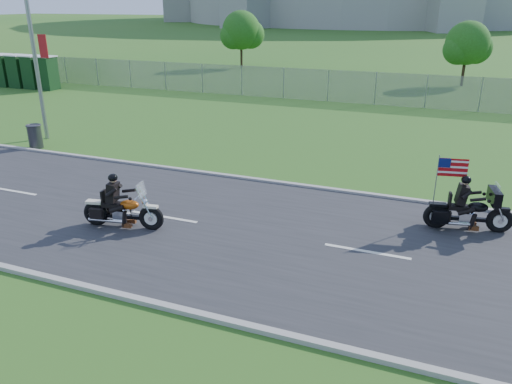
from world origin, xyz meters
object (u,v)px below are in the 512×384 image
at_px(porta_toilet_c, 18,72).
at_px(motorcycle_follow, 468,212).
at_px(streetlight, 32,11).
at_px(trash_can, 35,137).
at_px(porta_toilet_b, 33,73).
at_px(motorcycle_lead, 122,211).
at_px(porta_toilet_a, 48,74).
at_px(porta_toilet_d, 4,71).

relative_size(porta_toilet_c, motorcycle_follow, 0.96).
height_order(streetlight, trash_can, streetlight).
bearing_deg(porta_toilet_b, motorcycle_follow, -26.17).
distance_m(streetlight, trash_can, 5.45).
bearing_deg(streetlight, porta_toilet_b, 136.65).
distance_m(motorcycle_lead, trash_can, 10.17).
xyz_separation_m(streetlight, porta_toilet_a, (-10.02, 10.78, -4.49)).
bearing_deg(porta_toilet_c, trash_can, -42.57).
bearing_deg(porta_toilet_a, motorcycle_follow, -27.28).
distance_m(porta_toilet_a, motorcycle_follow, 31.90).
bearing_deg(motorcycle_lead, porta_toilet_c, 130.12).
distance_m(streetlight, motorcycle_lead, 12.81).
bearing_deg(porta_toilet_c, porta_toilet_a, 0.00).
height_order(porta_toilet_c, motorcycle_lead, porta_toilet_c).
bearing_deg(porta_toilet_b, streetlight, -43.35).
distance_m(streetlight, porta_toilet_d, 18.40).
height_order(streetlight, porta_toilet_a, streetlight).
bearing_deg(streetlight, porta_toilet_c, 139.94).
distance_m(porta_toilet_d, motorcycle_follow, 35.69).
relative_size(porta_toilet_b, porta_toilet_c, 1.00).
xyz_separation_m(motorcycle_lead, trash_can, (-8.52, 5.56, -0.01)).
bearing_deg(motorcycle_lead, streetlight, 131.33).
bearing_deg(streetlight, trash_can, -66.38).
bearing_deg(motorcycle_follow, motorcycle_lead, -170.57).
xyz_separation_m(porta_toilet_c, motorcycle_lead, (22.07, -18.01, -0.64)).
xyz_separation_m(porta_toilet_b, motorcycle_lead, (20.67, -18.01, -0.64)).
height_order(streetlight, porta_toilet_c, streetlight).
xyz_separation_m(streetlight, motorcycle_follow, (18.33, -3.84, -5.09)).
bearing_deg(porta_toilet_d, motorcycle_lead, -37.50).
relative_size(porta_toilet_b, motorcycle_follow, 0.96).
relative_size(porta_toilet_a, motorcycle_lead, 0.96).
bearing_deg(porta_toilet_d, porta_toilet_c, 0.00).
relative_size(streetlight, porta_toilet_a, 4.35).
distance_m(porta_toilet_c, motorcycle_follow, 34.41).
relative_size(motorcycle_lead, trash_can, 2.38).
relative_size(motorcycle_lead, motorcycle_follow, 1.00).
relative_size(porta_toilet_c, motorcycle_lead, 0.96).
bearing_deg(porta_toilet_d, porta_toilet_b, 0.00).
distance_m(porta_toilet_a, porta_toilet_c, 2.80).
relative_size(streetlight, porta_toilet_d, 4.35).
relative_size(porta_toilet_a, porta_toilet_b, 1.00).
xyz_separation_m(porta_toilet_d, motorcycle_lead, (23.47, -18.01, -0.64)).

